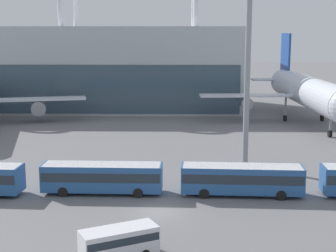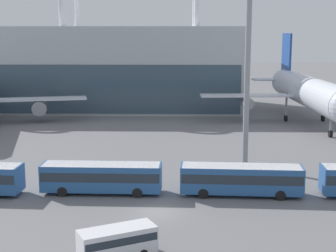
{
  "view_description": "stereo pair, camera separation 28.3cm",
  "coord_description": "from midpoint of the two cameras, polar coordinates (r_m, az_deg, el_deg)",
  "views": [
    {
      "loc": [
        1.89,
        -44.38,
        16.29
      ],
      "look_at": [
        0.47,
        21.14,
        4.0
      ],
      "focal_mm": 55.0,
      "sensor_mm": 36.0,
      "label": 1
    },
    {
      "loc": [
        2.17,
        -44.37,
        16.29
      ],
      "look_at": [
        0.47,
        21.14,
        4.0
      ],
      "focal_mm": 55.0,
      "sensor_mm": 36.0,
      "label": 2
    }
  ],
  "objects": [
    {
      "name": "shuttle_bus_2",
      "position": [
        51.88,
        8.27,
        -5.71
      ],
      "size": [
        12.16,
        3.39,
        3.03
      ],
      "rotation": [
        0.0,
        0.0,
        -0.05
      ],
      "color": "#285693",
      "rests_on": "ground_plane"
    },
    {
      "name": "ground_plane",
      "position": [
        47.31,
        -1.08,
        -9.52
      ],
      "size": [
        440.0,
        440.0,
        0.0
      ],
      "primitive_type": "plane",
      "color": "slate"
    },
    {
      "name": "floodlight_mast",
      "position": [
        61.49,
        9.02,
        9.5
      ],
      "size": [
        2.66,
        2.66,
        23.87
      ],
      "color": "gray",
      "rests_on": "ground_plane"
    },
    {
      "name": "shuttle_bus_1",
      "position": [
        52.43,
        -7.21,
        -5.51
      ],
      "size": [
        12.09,
        3.06,
        3.03
      ],
      "rotation": [
        0.0,
        0.0,
        -0.02
      ],
      "color": "#285693",
      "rests_on": "ground_plane"
    },
    {
      "name": "airliner_at_gate_far",
      "position": [
        94.67,
        15.25,
        3.79
      ],
      "size": [
        37.87,
        42.19,
        15.59
      ],
      "rotation": [
        0.0,
        0.0,
        -1.52
      ],
      "color": "silver",
      "rests_on": "ground_plane"
    },
    {
      "name": "service_van_foreground",
      "position": [
        38.21,
        -5.43,
        -12.49
      ],
      "size": [
        5.92,
        4.42,
        2.24
      ],
      "rotation": [
        0.0,
        0.0,
        3.62
      ],
      "color": "silver",
      "rests_on": "ground_plane"
    }
  ]
}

